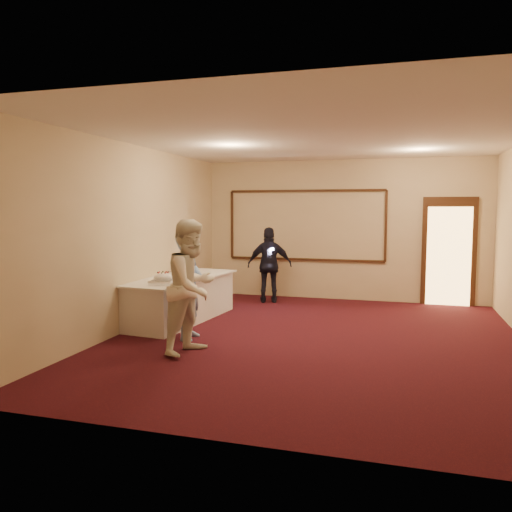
{
  "coord_description": "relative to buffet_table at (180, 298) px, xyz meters",
  "views": [
    {
      "loc": [
        1.19,
        -7.31,
        1.96
      ],
      "look_at": [
        -1.19,
        0.9,
        1.15
      ],
      "focal_mm": 35.0,
      "sensor_mm": 36.0,
      "label": 1
    }
  ],
  "objects": [
    {
      "name": "tart",
      "position": [
        0.12,
        -0.22,
        0.41
      ],
      "size": [
        0.29,
        0.29,
        0.06
      ],
      "color": "white",
      "rests_on": "buffet_table"
    },
    {
      "name": "pavlova_tray",
      "position": [
        0.08,
        -0.81,
        0.46
      ],
      "size": [
        0.43,
        0.53,
        0.18
      ],
      "color": "silver",
      "rests_on": "buffet_table"
    },
    {
      "name": "floor",
      "position": [
        2.5,
        -0.64,
        -0.39
      ],
      "size": [
        7.0,
        7.0,
        0.0
      ],
      "primitive_type": "plane",
      "color": "black",
      "rests_on": "ground"
    },
    {
      "name": "wall_molding",
      "position": [
        1.7,
        2.83,
        1.21
      ],
      "size": [
        3.45,
        0.04,
        1.55
      ],
      "color": "black",
      "rests_on": "room_walls"
    },
    {
      "name": "man",
      "position": [
        0.65,
        -1.1,
        0.43
      ],
      "size": [
        0.43,
        0.62,
        1.64
      ],
      "primitive_type": "imported",
      "rotation": [
        0.0,
        0.0,
        1.64
      ],
      "color": "#92B6F3",
      "rests_on": "floor"
    },
    {
      "name": "room_walls",
      "position": [
        2.5,
        -0.64,
        1.64
      ],
      "size": [
        6.04,
        7.04,
        3.02
      ],
      "color": "beige",
      "rests_on": "floor"
    },
    {
      "name": "guest",
      "position": [
        1.08,
        2.1,
        0.4
      ],
      "size": [
        0.99,
        0.62,
        1.58
      ],
      "primitive_type": "imported",
      "rotation": [
        0.0,
        0.0,
        3.42
      ],
      "color": "black",
      "rests_on": "floor"
    },
    {
      "name": "buffet_table",
      "position": [
        0.0,
        0.0,
        0.0
      ],
      "size": [
        1.27,
        2.68,
        0.77
      ],
      "color": "white",
      "rests_on": "floor"
    },
    {
      "name": "doorway",
      "position": [
        4.65,
        2.82,
        0.69
      ],
      "size": [
        1.05,
        0.07,
        2.2
      ],
      "color": "black",
      "rests_on": "floor"
    },
    {
      "name": "plate_stack_a",
      "position": [
        -0.03,
        -0.05,
        0.47
      ],
      "size": [
        0.2,
        0.2,
        0.17
      ],
      "color": "white",
      "rests_on": "buffet_table"
    },
    {
      "name": "plate_stack_b",
      "position": [
        0.07,
        0.29,
        0.46
      ],
      "size": [
        0.19,
        0.19,
        0.16
      ],
      "color": "white",
      "rests_on": "buffet_table"
    },
    {
      "name": "woman",
      "position": [
        1.0,
        -1.77,
        0.52
      ],
      "size": [
        0.89,
        1.03,
        1.82
      ],
      "primitive_type": "imported",
      "rotation": [
        0.0,
        0.0,
        1.31
      ],
      "color": "white",
      "rests_on": "floor"
    },
    {
      "name": "camera_flash",
      "position": [
        1.16,
        1.99,
        0.75
      ],
      "size": [
        0.08,
        0.06,
        0.05
      ],
      "primitive_type": "cube",
      "rotation": [
        0.0,
        0.0,
        0.38
      ],
      "color": "white",
      "rests_on": "guest"
    },
    {
      "name": "cupcake_stand",
      "position": [
        -0.22,
        0.92,
        0.52
      ],
      "size": [
        0.27,
        0.27,
        0.39
      ],
      "color": "#CC3F4A",
      "rests_on": "buffet_table"
    }
  ]
}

